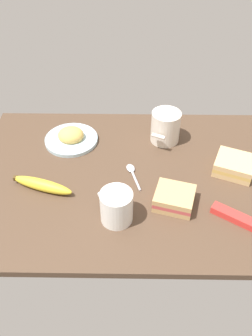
{
  "coord_description": "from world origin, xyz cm",
  "views": [
    {
      "loc": [
        1.08,
        -73.75,
        72.58
      ],
      "look_at": [
        0.0,
        0.0,
        5.0
      ],
      "focal_mm": 37.38,
      "sensor_mm": 36.0,
      "label": 1
    }
  ],
  "objects_px": {
    "coffee_mug_milky": "(116,206)",
    "sandwich_side": "(174,198)",
    "plate_of_food": "(71,137)",
    "spoon": "(132,173)",
    "coffee_mug_black": "(165,127)",
    "snack_bar": "(236,217)",
    "sandwich_main": "(234,165)",
    "banana": "(42,185)"
  },
  "relations": [
    {
      "from": "banana",
      "to": "spoon",
      "type": "xyz_separation_m",
      "value": [
        0.25,
        0.07,
        -0.01
      ]
    },
    {
      "from": "spoon",
      "to": "sandwich_main",
      "type": "bearing_deg",
      "value": 3.04
    },
    {
      "from": "coffee_mug_milky",
      "to": "sandwich_side",
      "type": "height_order",
      "value": "coffee_mug_milky"
    },
    {
      "from": "coffee_mug_black",
      "to": "banana",
      "type": "bearing_deg",
      "value": -146.87
    },
    {
      "from": "coffee_mug_black",
      "to": "snack_bar",
      "type": "bearing_deg",
      "value": -64.27
    },
    {
      "from": "sandwich_side",
      "to": "spoon",
      "type": "distance_m",
      "value": 0.16
    },
    {
      "from": "coffee_mug_black",
      "to": "coffee_mug_milky",
      "type": "height_order",
      "value": "coffee_mug_black"
    },
    {
      "from": "plate_of_food",
      "to": "spoon",
      "type": "relative_size",
      "value": 1.52
    },
    {
      "from": "coffee_mug_milky",
      "to": "spoon",
      "type": "relative_size",
      "value": 0.91
    },
    {
      "from": "spoon",
      "to": "coffee_mug_black",
      "type": "bearing_deg",
      "value": 57.43
    },
    {
      "from": "plate_of_food",
      "to": "sandwich_side",
      "type": "xyz_separation_m",
      "value": [
        0.31,
        -0.27,
        0.01
      ]
    },
    {
      "from": "plate_of_food",
      "to": "sandwich_side",
      "type": "relative_size",
      "value": 1.4
    },
    {
      "from": "coffee_mug_black",
      "to": "spoon",
      "type": "relative_size",
      "value": 1.04
    },
    {
      "from": "plate_of_food",
      "to": "spoon",
      "type": "height_order",
      "value": "plate_of_food"
    },
    {
      "from": "coffee_mug_milky",
      "to": "spoon",
      "type": "distance_m",
      "value": 0.18
    },
    {
      "from": "coffee_mug_milky",
      "to": "plate_of_food",
      "type": "bearing_deg",
      "value": 116.31
    },
    {
      "from": "banana",
      "to": "spoon",
      "type": "relative_size",
      "value": 1.6
    },
    {
      "from": "coffee_mug_black",
      "to": "spoon",
      "type": "bearing_deg",
      "value": -122.57
    },
    {
      "from": "spoon",
      "to": "snack_bar",
      "type": "bearing_deg",
      "value": -32.67
    },
    {
      "from": "plate_of_food",
      "to": "banana",
      "type": "distance_m",
      "value": 0.23
    },
    {
      "from": "sandwich_side",
      "to": "spoon",
      "type": "bearing_deg",
      "value": 133.3
    },
    {
      "from": "sandwich_main",
      "to": "banana",
      "type": "height_order",
      "value": "sandwich_main"
    },
    {
      "from": "banana",
      "to": "sandwich_side",
      "type": "bearing_deg",
      "value": -7.75
    },
    {
      "from": "coffee_mug_black",
      "to": "sandwich_main",
      "type": "distance_m",
      "value": 0.25
    },
    {
      "from": "coffee_mug_black",
      "to": "sandwich_side",
      "type": "xyz_separation_m",
      "value": [
        0.01,
        -0.28,
        -0.03
      ]
    },
    {
      "from": "sandwich_main",
      "to": "sandwich_side",
      "type": "distance_m",
      "value": 0.23
    },
    {
      "from": "plate_of_food",
      "to": "banana",
      "type": "relative_size",
      "value": 0.94
    },
    {
      "from": "coffee_mug_black",
      "to": "coffee_mug_milky",
      "type": "xyz_separation_m",
      "value": [
        -0.14,
        -0.33,
        -0.01
      ]
    },
    {
      "from": "sandwich_main",
      "to": "plate_of_food",
      "type": "bearing_deg",
      "value": 164.72
    },
    {
      "from": "sandwich_side",
      "to": "coffee_mug_black",
      "type": "bearing_deg",
      "value": 91.31
    },
    {
      "from": "plate_of_food",
      "to": "sandwich_side",
      "type": "distance_m",
      "value": 0.41
    },
    {
      "from": "banana",
      "to": "snack_bar",
      "type": "bearing_deg",
      "value": -11.14
    },
    {
      "from": "plate_of_food",
      "to": "snack_bar",
      "type": "xyz_separation_m",
      "value": [
        0.46,
        -0.32,
        -0.0
      ]
    },
    {
      "from": "plate_of_food",
      "to": "coffee_mug_black",
      "type": "relative_size",
      "value": 1.46
    },
    {
      "from": "snack_bar",
      "to": "spoon",
      "type": "bearing_deg",
      "value": -179.24
    },
    {
      "from": "sandwich_main",
      "to": "sandwich_side",
      "type": "relative_size",
      "value": 1.13
    },
    {
      "from": "coffee_mug_black",
      "to": "coffee_mug_milky",
      "type": "distance_m",
      "value": 0.36
    },
    {
      "from": "coffee_mug_black",
      "to": "sandwich_side",
      "type": "height_order",
      "value": "coffee_mug_black"
    },
    {
      "from": "coffee_mug_milky",
      "to": "spoon",
      "type": "xyz_separation_m",
      "value": [
        0.04,
        0.17,
        -0.04
      ]
    },
    {
      "from": "coffee_mug_black",
      "to": "spoon",
      "type": "distance_m",
      "value": 0.2
    },
    {
      "from": "coffee_mug_milky",
      "to": "sandwich_main",
      "type": "height_order",
      "value": "coffee_mug_milky"
    },
    {
      "from": "coffee_mug_milky",
      "to": "sandwich_side",
      "type": "relative_size",
      "value": 0.84
    }
  ]
}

